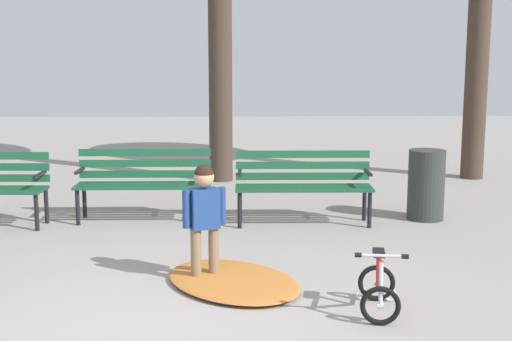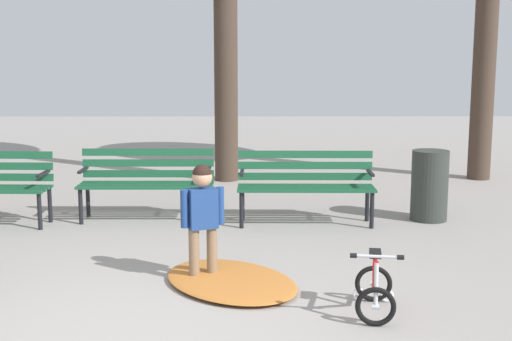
{
  "view_description": "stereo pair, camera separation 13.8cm",
  "coord_description": "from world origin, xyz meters",
  "views": [
    {
      "loc": [
        0.67,
        -4.58,
        1.97
      ],
      "look_at": [
        0.86,
        2.11,
        0.85
      ],
      "focal_mm": 48.39,
      "sensor_mm": 36.0,
      "label": 1
    },
    {
      "loc": [
        0.81,
        -4.59,
        1.97
      ],
      "look_at": [
        0.86,
        2.11,
        0.85
      ],
      "focal_mm": 48.39,
      "sensor_mm": 36.0,
      "label": 2
    }
  ],
  "objects": [
    {
      "name": "park_bench_left",
      "position": [
        -0.45,
        3.61,
        0.51
      ],
      "size": [
        1.6,
        0.46,
        0.85
      ],
      "color": "#195133",
      "rests_on": "ground"
    },
    {
      "name": "kids_bicycle",
      "position": [
        1.76,
        0.49,
        0.2
      ],
      "size": [
        0.43,
        0.6,
        0.54
      ],
      "color": "black",
      "rests_on": "ground"
    },
    {
      "name": "park_bench_right",
      "position": [
        1.45,
        3.4,
        0.51
      ],
      "size": [
        1.61,
        0.48,
        0.85
      ],
      "color": "#195133",
      "rests_on": "ground"
    },
    {
      "name": "leaf_pile",
      "position": [
        0.63,
        1.17,
        0.04
      ],
      "size": [
        1.61,
        1.7,
        0.07
      ],
      "primitive_type": "ellipsoid",
      "rotation": [
        0.0,
        0.0,
        2.22
      ],
      "color": "#B26B2D",
      "rests_on": "ground"
    },
    {
      "name": "ground",
      "position": [
        0.0,
        0.0,
        0.0
      ],
      "size": [
        36.0,
        36.0,
        0.0
      ],
      "primitive_type": "plane",
      "color": "gray"
    },
    {
      "name": "trash_bin",
      "position": [
        2.96,
        3.55,
        0.42
      ],
      "size": [
        0.44,
        0.44,
        0.85
      ],
      "primitive_type": "cylinder",
      "color": "#2D332D",
      "rests_on": "ground"
    },
    {
      "name": "child_standing",
      "position": [
        0.39,
        1.28,
        0.61
      ],
      "size": [
        0.37,
        0.25,
        1.04
      ],
      "color": "#7F664C",
      "rests_on": "ground"
    }
  ]
}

